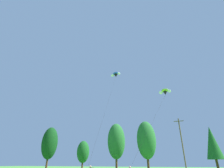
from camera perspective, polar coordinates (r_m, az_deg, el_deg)
treeline_tree_a at (r=72.13m, az=-19.94°, el=-17.89°), size 5.76×5.76×14.65m
treeline_tree_b at (r=66.75m, az=-9.55°, el=-21.25°), size 4.34×4.34×9.40m
treeline_tree_c at (r=58.63m, az=1.43°, el=-18.34°), size 5.59×5.59×14.05m
treeline_tree_d at (r=53.61m, az=11.29°, el=-17.66°), size 5.45×5.45×13.50m
treeline_tree_e at (r=53.87m, az=30.26°, el=-16.39°), size 4.01×4.01×10.94m
utility_pole at (r=43.64m, az=22.21°, el=-17.65°), size 2.20×0.26×11.59m
parafoil_kite_high_blue_white at (r=44.78m, az=1.23°, el=3.17°), size 3.48×16.85×21.95m
parafoil_kite_mid_lime_white at (r=35.45m, az=17.14°, el=-2.47°), size 5.09×15.02×14.22m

